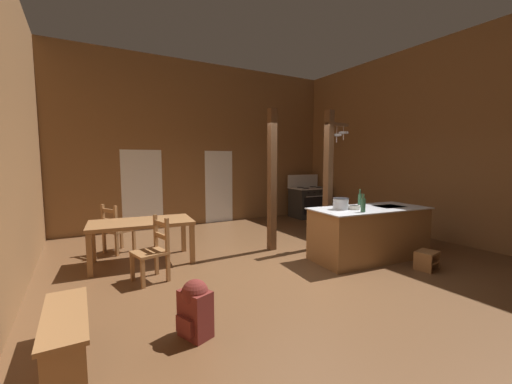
# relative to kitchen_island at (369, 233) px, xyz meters

# --- Properties ---
(ground_plane) EXTENTS (8.47, 9.32, 0.10)m
(ground_plane) POSITION_rel_kitchen_island_xyz_m (-1.42, 0.23, -0.51)
(ground_plane) COLOR brown
(wall_back) EXTENTS (8.47, 0.14, 4.43)m
(wall_back) POSITION_rel_kitchen_island_xyz_m (-1.42, 4.56, 1.75)
(wall_back) COLOR brown
(wall_back) RESTS_ON ground_plane
(wall_right) EXTENTS (0.14, 9.32, 4.43)m
(wall_right) POSITION_rel_kitchen_island_xyz_m (2.48, 0.23, 1.75)
(wall_right) COLOR brown
(wall_right) RESTS_ON ground_plane
(glazed_door_back_left) EXTENTS (1.00, 0.01, 2.05)m
(glazed_door_back_left) POSITION_rel_kitchen_island_xyz_m (-3.15, 4.49, 0.56)
(glazed_door_back_left) COLOR white
(glazed_door_back_left) RESTS_ON ground_plane
(glazed_panel_back_right) EXTENTS (0.84, 0.01, 2.05)m
(glazed_panel_back_right) POSITION_rel_kitchen_island_xyz_m (-1.04, 4.49, 0.56)
(glazed_panel_back_right) COLOR white
(glazed_panel_back_right) RESTS_ON ground_plane
(kitchen_island) EXTENTS (2.24, 1.16, 0.93)m
(kitchen_island) POSITION_rel_kitchen_island_xyz_m (0.00, 0.00, 0.00)
(kitchen_island) COLOR olive
(kitchen_island) RESTS_ON ground_plane
(stove_range) EXTENTS (1.18, 0.87, 1.32)m
(stove_range) POSITION_rel_kitchen_island_xyz_m (1.74, 3.81, 0.02)
(stove_range) COLOR #252525
(stove_range) RESTS_ON ground_plane
(support_post_with_pot_rack) EXTENTS (0.61, 0.22, 2.78)m
(support_post_with_pot_rack) POSITION_rel_kitchen_island_xyz_m (-0.10, 0.96, 1.03)
(support_post_with_pot_rack) COLOR brown
(support_post_with_pot_rack) RESTS_ON ground_plane
(support_post_center) EXTENTS (0.14, 0.14, 2.78)m
(support_post_center) POSITION_rel_kitchen_island_xyz_m (-1.24, 1.34, 0.93)
(support_post_center) COLOR brown
(support_post_center) RESTS_ON ground_plane
(step_stool) EXTENTS (0.40, 0.34, 0.30)m
(step_stool) POSITION_rel_kitchen_island_xyz_m (0.36, -0.89, -0.29)
(step_stool) COLOR olive
(step_stool) RESTS_ON ground_plane
(dining_table) EXTENTS (1.78, 1.07, 0.74)m
(dining_table) POSITION_rel_kitchen_island_xyz_m (-3.64, 1.79, 0.19)
(dining_table) COLOR olive
(dining_table) RESTS_ON ground_plane
(ladderback_chair_near_window) EXTENTS (0.60, 0.60, 0.95)m
(ladderback_chair_near_window) POSITION_rel_kitchen_island_xyz_m (-3.97, 2.65, -0.01)
(ladderback_chair_near_window) COLOR olive
(ladderback_chair_near_window) RESTS_ON ground_plane
(ladderback_chair_by_post) EXTENTS (0.53, 0.53, 0.95)m
(ladderback_chair_by_post) POSITION_rel_kitchen_island_xyz_m (-3.65, 0.85, -0.01)
(ladderback_chair_by_post) COLOR olive
(ladderback_chair_by_post) RESTS_ON ground_plane
(bench_along_left_wall) EXTENTS (0.36, 1.15, 0.44)m
(bench_along_left_wall) POSITION_rel_kitchen_island_xyz_m (-4.72, -0.70, -0.17)
(bench_along_left_wall) COLOR olive
(bench_along_left_wall) RESTS_ON ground_plane
(backpack) EXTENTS (0.37, 0.38, 0.60)m
(backpack) POSITION_rel_kitchen_island_xyz_m (-3.60, -0.90, -0.15)
(backpack) COLOR maroon
(backpack) RESTS_ON ground_plane
(stockpot_on_counter) EXTENTS (0.34, 0.27, 0.20)m
(stockpot_on_counter) POSITION_rel_kitchen_island_xyz_m (-0.59, 0.13, 0.57)
(stockpot_on_counter) COLOR #B7BABF
(stockpot_on_counter) RESTS_ON kitchen_island
(mixing_bowl_on_counter) EXTENTS (0.20, 0.20, 0.07)m
(mixing_bowl_on_counter) POSITION_rel_kitchen_island_xyz_m (-0.38, 0.01, 0.50)
(mixing_bowl_on_counter) COLOR silver
(mixing_bowl_on_counter) RESTS_ON kitchen_island
(bottle_tall_on_counter) EXTENTS (0.07, 0.07, 0.33)m
(bottle_tall_on_counter) POSITION_rel_kitchen_island_xyz_m (-0.10, 0.15, 0.60)
(bottle_tall_on_counter) COLOR #2D5638
(bottle_tall_on_counter) RESTS_ON kitchen_island
(bottle_short_on_counter) EXTENTS (0.08, 0.08, 0.30)m
(bottle_short_on_counter) POSITION_rel_kitchen_island_xyz_m (-0.47, -0.26, 0.59)
(bottle_short_on_counter) COLOR #2D5638
(bottle_short_on_counter) RESTS_ON kitchen_island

